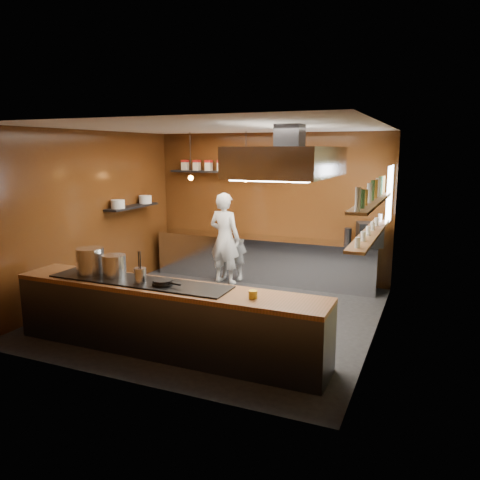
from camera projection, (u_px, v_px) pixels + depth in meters
The scene contains 26 objects.
floor at pixel (218, 313), 7.73m from camera, with size 5.00×5.00×0.00m, color black.
back_wall at pixel (269, 206), 9.70m from camera, with size 5.00×5.00×0.00m, color #3C190B.
left_wall at pixel (92, 215), 8.40m from camera, with size 5.00×5.00×0.00m, color #3C190B.
right_wall at pixel (379, 235), 6.49m from camera, with size 5.00×5.00×0.00m, color brown.
ceiling at pixel (216, 127), 7.16m from camera, with size 5.00×5.00×0.00m, color silver.
window_pane at pixel (390, 195), 7.97m from camera, with size 1.00×1.00×0.00m, color white.
prep_counter at pixel (263, 259), 9.61m from camera, with size 4.60×0.65×0.90m, color silver.
pass_counter at pixel (165, 318), 6.20m from camera, with size 4.40×0.72×0.94m.
tin_shelf at pixel (227, 172), 9.79m from camera, with size 2.60×0.26×0.04m, color black.
plate_shelf at pixel (132, 207), 9.24m from camera, with size 0.30×1.40×0.04m, color black.
bottle_shelf_upper at pixel (372, 202), 6.74m from camera, with size 0.26×2.80×0.04m, color brown.
bottle_shelf_lower at pixel (370, 234), 6.83m from camera, with size 0.26×2.80×0.04m, color brown.
extractor_hood at pixel (289, 161), 6.39m from camera, with size 1.20×2.00×0.72m.
pendant_left at pixel (191, 175), 9.39m from camera, with size 0.10×0.10×0.95m.
pendant_right at pixel (246, 177), 8.93m from camera, with size 0.10×0.10×0.95m.
storage_tins at pixel (233, 166), 9.71m from camera, with size 2.43×0.13×0.22m.
plate_stacks at pixel (132, 202), 9.22m from camera, with size 0.26×1.16×0.16m.
bottles at pixel (372, 192), 6.71m from camera, with size 0.06×2.66×0.24m.
wine_glasses at pixel (370, 228), 6.81m from camera, with size 0.07×2.37×0.13m.
stockpot_large at pixel (90, 261), 6.55m from camera, with size 0.38×0.38×0.37m, color #B6B9BE.
stockpot_small at pixel (114, 266), 6.43m from camera, with size 0.32×0.32×0.30m, color silver.
utensil_crock at pixel (140, 275), 6.12m from camera, with size 0.16×0.16×0.20m, color silver.
frying_pan at pixel (163, 282), 6.05m from camera, with size 0.44×0.28×0.07m.
butter_jar at pixel (253, 294), 5.57m from camera, with size 0.11×0.11×0.10m, color yellow.
espresso_machine at pixel (370, 234), 8.63m from camera, with size 0.44×0.42×0.44m, color black.
chef at pixel (225, 238), 9.34m from camera, with size 0.67×0.44×1.83m, color silver.
Camera 1 is at (3.21, -6.63, 2.67)m, focal length 35.00 mm.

